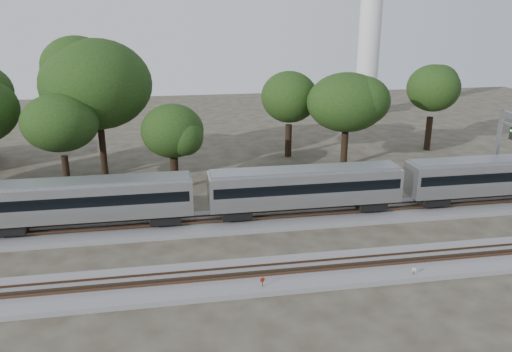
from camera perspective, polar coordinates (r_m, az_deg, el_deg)
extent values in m
plane|color=#383328|center=(39.83, -2.75, -8.96)|extent=(160.00, 160.00, 0.00)
cube|color=slate|center=(45.14, -3.71, -5.29)|extent=(160.00, 5.00, 0.40)
cube|color=brown|center=(44.30, -3.62, -5.12)|extent=(160.00, 0.08, 0.15)
cube|color=brown|center=(45.62, -3.82, -4.41)|extent=(160.00, 0.08, 0.15)
cube|color=slate|center=(36.25, -1.94, -11.54)|extent=(160.00, 5.00, 0.40)
cube|color=brown|center=(35.41, -1.79, -11.48)|extent=(160.00, 0.08, 0.15)
cube|color=brown|center=(36.65, -2.11, -10.38)|extent=(160.00, 0.08, 0.15)
cube|color=#B1B4B9|center=(44.45, -18.64, -2.55)|extent=(17.52, 3.02, 3.02)
cube|color=black|center=(44.35, -18.68, -2.18)|extent=(16.92, 3.07, 0.91)
cube|color=gray|center=(43.94, -18.85, -0.64)|extent=(17.12, 2.42, 0.35)
cube|color=black|center=(46.60, -26.14, -5.15)|extent=(2.62, 2.22, 0.91)
cube|color=black|center=(44.57, -10.30, -4.51)|extent=(2.62, 2.22, 0.91)
cube|color=#B1B4B9|center=(45.36, 5.64, -1.22)|extent=(17.52, 3.02, 3.02)
cube|color=black|center=(45.26, 5.65, -0.86)|extent=(16.92, 3.07, 0.91)
cube|color=gray|center=(44.87, 5.70, 0.66)|extent=(17.12, 2.42, 0.35)
cube|color=black|center=(44.87, -2.30, -4.05)|extent=(2.62, 2.22, 0.91)
cube|color=black|center=(48.05, 12.89, -2.97)|extent=(2.62, 2.22, 0.91)
cube|color=#B1B4B9|center=(53.45, 25.62, 0.05)|extent=(17.52, 3.02, 3.02)
cube|color=black|center=(53.36, 25.66, 0.36)|extent=(16.92, 3.07, 0.91)
cube|color=gray|center=(53.03, 25.84, 1.65)|extent=(17.12, 2.42, 0.35)
cube|color=black|center=(50.72, 19.43, -2.44)|extent=(2.62, 2.22, 0.91)
cylinder|color=#512D19|center=(34.74, 0.74, -12.41)|extent=(0.07, 0.07, 0.98)
cylinder|color=#A21C0B|center=(34.52, 0.74, -11.78)|extent=(0.34, 0.15, 0.35)
cylinder|color=#512D19|center=(37.90, 17.55, -10.67)|extent=(0.06, 0.06, 0.84)
cylinder|color=silver|center=(37.73, 17.61, -10.17)|extent=(0.30, 0.07, 0.30)
cube|color=#512D19|center=(36.42, 9.81, -11.77)|extent=(0.55, 0.40, 0.30)
cylinder|color=silver|center=(93.87, 12.83, 15.02)|extent=(3.88, 3.88, 27.15)
cone|color=silver|center=(95.16, 12.34, 8.02)|extent=(6.21, 6.21, 3.88)
cube|color=gray|center=(57.11, 25.77, 2.44)|extent=(0.34, 0.34, 8.82)
cube|color=black|center=(54.61, 27.21, 4.34)|extent=(0.24, 0.49, 1.18)
cylinder|color=black|center=(55.57, -20.82, 0.13)|extent=(0.70, 0.70, 4.09)
ellipsoid|color=#1A3210|center=(54.21, -21.48, 5.72)|extent=(7.72, 7.72, 6.56)
cylinder|color=black|center=(59.67, -17.06, 2.56)|extent=(0.70, 0.70, 5.74)
ellipsoid|color=#1A3210|center=(58.15, -17.77, 9.95)|extent=(10.82, 10.82, 9.19)
cylinder|color=black|center=(53.94, -9.28, 0.24)|extent=(0.70, 0.70, 3.47)
ellipsoid|color=#1A3210|center=(52.69, -9.54, 5.12)|extent=(6.54, 6.54, 5.56)
cylinder|color=black|center=(65.75, 3.72, 4.07)|extent=(0.70, 0.70, 4.23)
ellipsoid|color=#1A3210|center=(64.58, 3.82, 9.02)|extent=(7.98, 7.98, 6.79)
cylinder|color=black|center=(62.19, 10.05, 3.02)|extent=(0.70, 0.70, 4.28)
ellipsoid|color=#1A3210|center=(60.94, 10.35, 8.30)|extent=(8.08, 8.08, 6.87)
cylinder|color=black|center=(72.73, 19.09, 4.62)|extent=(0.70, 0.70, 4.58)
ellipsoid|color=#1A3210|center=(71.63, 19.61, 9.45)|extent=(8.63, 8.63, 7.34)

